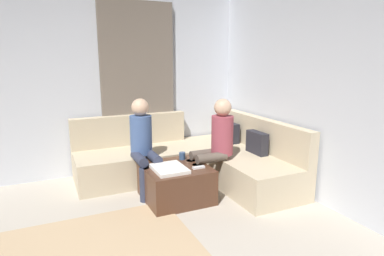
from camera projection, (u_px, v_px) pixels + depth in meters
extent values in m
cube|color=silver|center=(43.00, 84.00, 4.46)|extent=(0.12, 6.00, 2.70)
cube|color=#726659|center=(138.00, 88.00, 4.92)|extent=(0.06, 1.10, 2.50)
cube|color=#C6B593|center=(237.00, 165.00, 4.65)|extent=(2.10, 0.85, 0.42)
cube|color=#C6B593|center=(259.00, 133.00, 4.70)|extent=(2.10, 0.14, 0.45)
cube|color=#C6B593|center=(137.00, 165.00, 4.68)|extent=(0.85, 1.70, 0.42)
cube|color=#C6B593|center=(130.00, 130.00, 4.91)|extent=(0.14, 1.70, 0.45)
cube|color=#26262D|center=(230.00, 134.00, 5.10)|extent=(0.36, 0.12, 0.36)
cube|color=#26262D|center=(257.00, 145.00, 4.47)|extent=(0.36, 0.12, 0.36)
cube|color=#4C2D1E|center=(176.00, 183.00, 4.00)|extent=(0.76, 0.76, 0.42)
cube|color=white|center=(169.00, 169.00, 3.82)|extent=(0.44, 0.36, 0.04)
cylinder|color=#334C72|center=(182.00, 156.00, 4.22)|extent=(0.08, 0.08, 0.10)
cube|color=white|center=(199.00, 167.00, 3.89)|extent=(0.05, 0.15, 0.02)
cylinder|color=brown|center=(197.00, 181.00, 4.07)|extent=(0.12, 0.12, 0.42)
cylinder|color=brown|center=(191.00, 176.00, 4.23)|extent=(0.12, 0.12, 0.42)
cylinder|color=brown|center=(211.00, 158.00, 4.09)|extent=(0.12, 0.40, 0.12)
cylinder|color=brown|center=(205.00, 154.00, 4.25)|extent=(0.12, 0.40, 0.12)
cylinder|color=#993F4C|center=(222.00, 135.00, 4.20)|extent=(0.28, 0.28, 0.50)
sphere|color=#D8AD8C|center=(223.00, 107.00, 4.13)|extent=(0.22, 0.22, 0.22)
cylinder|color=#2D3347|center=(159.00, 182.00, 4.02)|extent=(0.12, 0.12, 0.42)
cylinder|color=#2D3347|center=(145.00, 185.00, 3.94)|extent=(0.12, 0.12, 0.42)
cylinder|color=#2D3347|center=(153.00, 157.00, 4.14)|extent=(0.40, 0.12, 0.12)
cylinder|color=#2D3347|center=(139.00, 159.00, 4.06)|extent=(0.40, 0.12, 0.12)
cylinder|color=#3F598C|center=(141.00, 135.00, 4.23)|extent=(0.28, 0.28, 0.50)
sphere|color=#D8AD8C|center=(140.00, 107.00, 4.15)|extent=(0.22, 0.22, 0.22)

